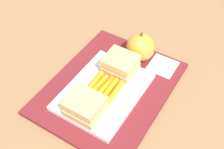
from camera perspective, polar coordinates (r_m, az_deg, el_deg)
ground_plane at (r=0.74m, az=-0.51°, el=-2.81°), size 2.40×2.40×0.00m
lunchbag_mat at (r=0.74m, az=-0.51°, el=-2.56°), size 0.36×0.28×0.01m
food_tray at (r=0.72m, az=-1.58°, el=-3.28°), size 0.23×0.17×0.01m
sandwich_half_left at (r=0.66m, az=-5.34°, el=-6.16°), size 0.07×0.08×0.04m
sandwich_half_right at (r=0.74m, az=1.65°, el=2.05°), size 0.07×0.08×0.04m
carrot_sticks_bundle at (r=0.71m, az=-1.60°, el=-2.57°), size 0.08×0.07×0.02m
apple at (r=0.79m, az=5.58°, el=5.35°), size 0.08×0.08×0.09m
paper_napkin at (r=0.79m, az=9.87°, el=1.66°), size 0.07×0.07×0.00m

